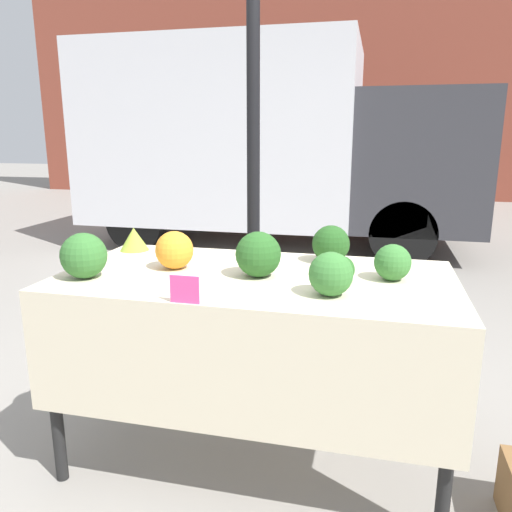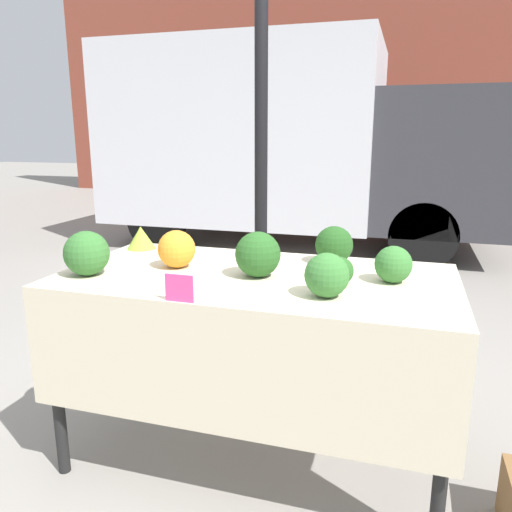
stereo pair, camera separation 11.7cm
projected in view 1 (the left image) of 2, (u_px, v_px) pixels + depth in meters
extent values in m
plane|color=gray|center=(256.00, 452.00, 2.29)|extent=(40.00, 40.00, 0.00)
cube|color=brown|center=(362.00, 46.00, 10.98)|extent=(16.00, 0.60, 6.65)
cylinder|color=black|center=(253.00, 162.00, 2.68)|extent=(0.07, 0.07, 2.55)
cube|color=silver|center=(228.00, 134.00, 6.60)|extent=(3.36, 2.25, 2.18)
cube|color=#333338|center=(416.00, 160.00, 6.12)|extent=(1.45, 2.07, 1.57)
cylinder|color=black|center=(403.00, 233.00, 5.46)|extent=(0.73, 0.22, 0.73)
cylinder|color=black|center=(397.00, 209.00, 7.21)|extent=(0.73, 0.22, 0.73)
cylinder|color=black|center=(136.00, 222.00, 6.19)|extent=(0.73, 0.22, 0.73)
cylinder|color=black|center=(190.00, 203.00, 7.93)|extent=(0.73, 0.22, 0.73)
cube|color=beige|center=(256.00, 278.00, 2.09)|extent=(1.63, 0.85, 0.03)
cube|color=beige|center=(228.00, 378.00, 1.76)|extent=(1.63, 0.01, 0.47)
cylinder|color=black|center=(54.00, 391.00, 2.02)|extent=(0.05, 0.05, 0.82)
cylinder|color=black|center=(449.00, 443.00, 1.68)|extent=(0.05, 0.05, 0.82)
cylinder|color=black|center=(137.00, 325.00, 2.71)|extent=(0.05, 0.05, 0.82)
cylinder|color=black|center=(429.00, 353.00, 2.37)|extent=(0.05, 0.05, 0.82)
sphere|color=orange|center=(174.00, 250.00, 2.16)|extent=(0.17, 0.17, 0.17)
cone|color=#93B238|center=(134.00, 239.00, 2.52)|extent=(0.14, 0.14, 0.12)
sphere|color=#387533|center=(331.00, 274.00, 1.80)|extent=(0.16, 0.16, 0.16)
sphere|color=#387533|center=(393.00, 262.00, 1.99)|extent=(0.15, 0.15, 0.15)
sphere|color=#285B23|center=(258.00, 254.00, 2.04)|extent=(0.19, 0.19, 0.19)
sphere|color=#23511E|center=(331.00, 244.00, 2.27)|extent=(0.17, 0.17, 0.17)
sphere|color=#285B23|center=(341.00, 270.00, 1.95)|extent=(0.11, 0.11, 0.11)
sphere|color=#336B2D|center=(84.00, 256.00, 2.02)|extent=(0.19, 0.19, 0.19)
cube|color=#EF4793|center=(185.00, 290.00, 1.72)|extent=(0.11, 0.01, 0.10)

